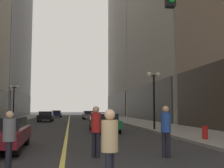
# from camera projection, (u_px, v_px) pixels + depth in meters

# --- Properties ---
(ground_plane) EXTENTS (200.00, 200.00, 0.00)m
(ground_plane) POSITION_uv_depth(u_px,v_px,m) (69.00, 121.00, 38.31)
(ground_plane) COLOR #2D2D30
(sidewalk_left) EXTENTS (4.50, 78.00, 0.15)m
(sidewalk_left) POSITION_uv_depth(u_px,v_px,m) (6.00, 121.00, 37.11)
(sidewalk_left) COLOR gray
(sidewalk_left) RESTS_ON ground
(sidewalk_right) EXTENTS (4.50, 78.00, 0.15)m
(sidewalk_right) POSITION_uv_depth(u_px,v_px,m) (128.00, 120.00, 39.51)
(sidewalk_right) COLOR gray
(sidewalk_right) RESTS_ON ground
(lane_centre_stripe) EXTENTS (0.16, 70.00, 0.01)m
(lane_centre_stripe) POSITION_uv_depth(u_px,v_px,m) (69.00, 121.00, 38.31)
(lane_centre_stripe) COLOR #E5D64C
(lane_centre_stripe) RESTS_ON ground
(car_maroon) EXTENTS (2.08, 4.66, 1.32)m
(car_maroon) POSITION_uv_depth(u_px,v_px,m) (1.00, 132.00, 11.19)
(car_maroon) COLOR maroon
(car_maroon) RESTS_ON ground
(car_green) EXTENTS (1.89, 4.69, 1.32)m
(car_green) POSITION_uv_depth(u_px,v_px,m) (104.00, 122.00, 19.98)
(car_green) COLOR #196038
(car_green) RESTS_ON ground
(car_silver) EXTENTS (1.93, 4.66, 1.32)m
(car_silver) POSITION_uv_depth(u_px,v_px,m) (99.00, 118.00, 27.32)
(car_silver) COLOR #B7B7BC
(car_silver) RESTS_ON ground
(car_black) EXTENTS (1.83, 4.36, 1.32)m
(car_black) POSITION_uv_depth(u_px,v_px,m) (46.00, 116.00, 36.19)
(car_black) COLOR black
(car_black) RESTS_ON ground
(car_grey) EXTENTS (2.02, 4.24, 1.32)m
(car_grey) POSITION_uv_depth(u_px,v_px,m) (89.00, 115.00, 44.47)
(car_grey) COLOR slate
(car_grey) RESTS_ON ground
(car_navy) EXTENTS (2.00, 4.38, 1.32)m
(car_navy) POSITION_uv_depth(u_px,v_px,m) (57.00, 114.00, 54.44)
(car_navy) COLOR #141E4C
(car_navy) RESTS_ON ground
(pedestrian_in_blue_hoodie) EXTENTS (0.48, 0.48, 1.76)m
(pedestrian_in_blue_hoodie) POSITION_uv_depth(u_px,v_px,m) (166.00, 127.00, 9.63)
(pedestrian_in_blue_hoodie) COLOR black
(pedestrian_in_blue_hoodie) RESTS_ON ground
(pedestrian_in_grey_suit) EXTENTS (0.35, 0.35, 1.61)m
(pedestrian_in_grey_suit) POSITION_uv_depth(u_px,v_px,m) (9.00, 136.00, 7.62)
(pedestrian_in_grey_suit) COLOR black
(pedestrian_in_grey_suit) RESTS_ON ground
(pedestrian_in_red_jacket) EXTENTS (0.47, 0.47, 1.75)m
(pedestrian_in_red_jacket) POSITION_uv_depth(u_px,v_px,m) (96.00, 127.00, 9.62)
(pedestrian_in_red_jacket) COLOR black
(pedestrian_in_red_jacket) RESTS_ON ground
(pedestrian_in_tan_trench) EXTENTS (0.46, 0.46, 1.65)m
(pedestrian_in_tan_trench) POSITION_uv_depth(u_px,v_px,m) (110.00, 144.00, 5.60)
(pedestrian_in_tan_trench) COLOR black
(pedestrian_in_tan_trench) RESTS_ON ground
(street_lamp_left_far) EXTENTS (1.06, 0.36, 4.43)m
(street_lamp_left_far) POSITION_uv_depth(u_px,v_px,m) (14.00, 95.00, 32.71)
(street_lamp_left_far) COLOR black
(street_lamp_left_far) RESTS_ON ground
(street_lamp_right_mid) EXTENTS (1.06, 0.36, 4.43)m
(street_lamp_right_mid) POSITION_uv_depth(u_px,v_px,m) (154.00, 87.00, 20.97)
(street_lamp_right_mid) COLOR black
(street_lamp_right_mid) RESTS_ON ground
(fire_hydrant_right) EXTENTS (0.28, 0.28, 0.80)m
(fire_hydrant_right) POSITION_uv_depth(u_px,v_px,m) (205.00, 134.00, 13.96)
(fire_hydrant_right) COLOR red
(fire_hydrant_right) RESTS_ON ground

